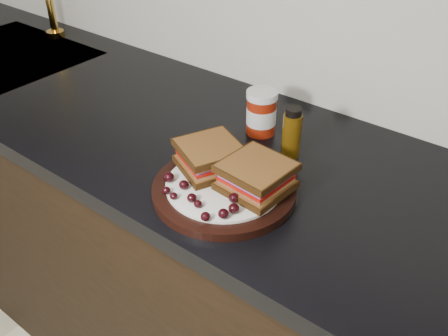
# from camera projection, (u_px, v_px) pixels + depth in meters

# --- Properties ---
(base_cabinets) EXTENTS (3.96, 0.58, 0.86)m
(base_cabinets) POSITION_uv_depth(u_px,v_px,m) (276.00, 321.00, 1.30)
(base_cabinets) COLOR black
(base_cabinets) RESTS_ON ground_plane
(countertop) EXTENTS (3.98, 0.60, 0.04)m
(countertop) POSITION_uv_depth(u_px,v_px,m) (289.00, 181.00, 1.04)
(countertop) COLOR black
(countertop) RESTS_ON base_cabinets
(sink) EXTENTS (0.50, 0.42, 0.16)m
(sink) POSITION_uv_depth(u_px,v_px,m) (7.00, 69.00, 1.59)
(sink) COLOR #B2B2B7
(sink) RESTS_ON countertop
(plate) EXTENTS (0.28, 0.28, 0.02)m
(plate) POSITION_uv_depth(u_px,v_px,m) (224.00, 190.00, 0.97)
(plate) COLOR black
(plate) RESTS_ON countertop
(sandwich_left) EXTENTS (0.16, 0.16, 0.05)m
(sandwich_left) POSITION_uv_depth(u_px,v_px,m) (210.00, 156.00, 0.99)
(sandwich_left) COLOR brown
(sandwich_left) RESTS_ON plate
(sandwich_right) EXTENTS (0.13, 0.13, 0.05)m
(sandwich_right) POSITION_uv_depth(u_px,v_px,m) (256.00, 176.00, 0.93)
(sandwich_right) COLOR brown
(sandwich_right) RESTS_ON plate
(grape_0) EXTENTS (0.02, 0.02, 0.02)m
(grape_0) POSITION_uv_depth(u_px,v_px,m) (169.00, 177.00, 0.96)
(grape_0) COLOR black
(grape_0) RESTS_ON plate
(grape_1) EXTENTS (0.02, 0.02, 0.02)m
(grape_1) POSITION_uv_depth(u_px,v_px,m) (184.00, 185.00, 0.94)
(grape_1) COLOR black
(grape_1) RESTS_ON plate
(grape_2) EXTENTS (0.02, 0.02, 0.01)m
(grape_2) POSITION_uv_depth(u_px,v_px,m) (166.00, 190.00, 0.93)
(grape_2) COLOR black
(grape_2) RESTS_ON plate
(grape_3) EXTENTS (0.01, 0.01, 0.01)m
(grape_3) POSITION_uv_depth(u_px,v_px,m) (174.00, 196.00, 0.92)
(grape_3) COLOR black
(grape_3) RESTS_ON plate
(grape_4) EXTENTS (0.02, 0.02, 0.02)m
(grape_4) POSITION_uv_depth(u_px,v_px,m) (192.00, 198.00, 0.91)
(grape_4) COLOR black
(grape_4) RESTS_ON plate
(grape_5) EXTENTS (0.02, 0.02, 0.01)m
(grape_5) POSITION_uv_depth(u_px,v_px,m) (198.00, 204.00, 0.90)
(grape_5) COLOR black
(grape_5) RESTS_ON plate
(grape_6) EXTENTS (0.02, 0.02, 0.02)m
(grape_6) POSITION_uv_depth(u_px,v_px,m) (205.00, 216.00, 0.87)
(grape_6) COLOR black
(grape_6) RESTS_ON plate
(grape_7) EXTENTS (0.02, 0.02, 0.02)m
(grape_7) POSITION_uv_depth(u_px,v_px,m) (223.00, 214.00, 0.87)
(grape_7) COLOR black
(grape_7) RESTS_ON plate
(grape_8) EXTENTS (0.02, 0.02, 0.02)m
(grape_8) POSITION_uv_depth(u_px,v_px,m) (234.00, 208.00, 0.88)
(grape_8) COLOR black
(grape_8) RESTS_ON plate
(grape_9) EXTENTS (0.02, 0.02, 0.02)m
(grape_9) POSITION_uv_depth(u_px,v_px,m) (234.00, 198.00, 0.91)
(grape_9) COLOR black
(grape_9) RESTS_ON plate
(grape_10) EXTENTS (0.02, 0.02, 0.02)m
(grape_10) POSITION_uv_depth(u_px,v_px,m) (255.00, 199.00, 0.91)
(grape_10) COLOR black
(grape_10) RESTS_ON plate
(grape_11) EXTENTS (0.02, 0.02, 0.02)m
(grape_11) POSITION_uv_depth(u_px,v_px,m) (257.00, 196.00, 0.92)
(grape_11) COLOR black
(grape_11) RESTS_ON plate
(grape_12) EXTENTS (0.02, 0.02, 0.02)m
(grape_12) POSITION_uv_depth(u_px,v_px,m) (258.00, 187.00, 0.93)
(grape_12) COLOR black
(grape_12) RESTS_ON plate
(grape_13) EXTENTS (0.02, 0.02, 0.02)m
(grape_13) POSITION_uv_depth(u_px,v_px,m) (270.00, 176.00, 0.97)
(grape_13) COLOR black
(grape_13) RESTS_ON plate
(grape_14) EXTENTS (0.01, 0.01, 0.01)m
(grape_14) POSITION_uv_depth(u_px,v_px,m) (217.00, 158.00, 1.02)
(grape_14) COLOR black
(grape_14) RESTS_ON plate
(grape_15) EXTENTS (0.02, 0.02, 0.02)m
(grape_15) POSITION_uv_depth(u_px,v_px,m) (214.00, 164.00, 1.00)
(grape_15) COLOR black
(grape_15) RESTS_ON plate
(grape_16) EXTENTS (0.02, 0.02, 0.02)m
(grape_16) POSITION_uv_depth(u_px,v_px,m) (192.00, 164.00, 1.00)
(grape_16) COLOR black
(grape_16) RESTS_ON plate
(grape_17) EXTENTS (0.02, 0.02, 0.02)m
(grape_17) POSITION_uv_depth(u_px,v_px,m) (190.00, 167.00, 0.99)
(grape_17) COLOR black
(grape_17) RESTS_ON plate
(grape_18) EXTENTS (0.02, 0.02, 0.02)m
(grape_18) POSITION_uv_depth(u_px,v_px,m) (208.00, 157.00, 1.02)
(grape_18) COLOR black
(grape_18) RESTS_ON plate
(grape_19) EXTENTS (0.02, 0.02, 0.02)m
(grape_19) POSITION_uv_depth(u_px,v_px,m) (210.00, 159.00, 1.01)
(grape_19) COLOR black
(grape_19) RESTS_ON plate
(grape_20) EXTENTS (0.02, 0.02, 0.02)m
(grape_20) POSITION_uv_depth(u_px,v_px,m) (196.00, 171.00, 0.98)
(grape_20) COLOR black
(grape_20) RESTS_ON plate
(condiment_jar) EXTENTS (0.09, 0.09, 0.10)m
(condiment_jar) POSITION_uv_depth(u_px,v_px,m) (261.00, 112.00, 1.14)
(condiment_jar) COLOR maroon
(condiment_jar) RESTS_ON countertop
(oil_bottle) EXTENTS (0.05, 0.05, 0.11)m
(oil_bottle) POSITION_uv_depth(u_px,v_px,m) (292.00, 132.00, 1.05)
(oil_bottle) COLOR #442C06
(oil_bottle) RESTS_ON countertop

